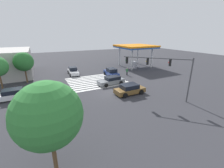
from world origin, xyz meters
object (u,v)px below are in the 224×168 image
object	(u,v)px
car_0	(11,95)
car_1	(50,110)
car_5	(111,72)
car_2	(111,81)
tree_corner_c	(48,115)
pedestrian	(127,71)
traffic_signal_mast	(164,67)
tree_corner_b	(24,62)
car_4	(73,71)
car_3	(130,89)

from	to	relation	value
car_0	car_1	distance (m)	8.30
car_0	car_5	distance (m)	17.70
car_1	car_2	size ratio (longest dim) A/B	0.87
car_2	car_5	world-z (taller)	car_5
car_0	tree_corner_c	distance (m)	15.16
car_5	pedestrian	world-z (taller)	car_5
tree_corner_c	traffic_signal_mast	bearing A→B (deg)	-158.93
car_0	tree_corner_b	xyz separation A→B (m)	(-1.61, -7.40, 3.07)
pedestrian	tree_corner_b	distance (m)	19.33
tree_corner_b	car_2	bearing A→B (deg)	149.44
tree_corner_b	pedestrian	bearing A→B (deg)	168.35
traffic_signal_mast	car_1	distance (m)	14.35
traffic_signal_mast	pedestrian	bearing A→B (deg)	-55.44
tree_corner_c	car_4	bearing A→B (deg)	-105.24
car_5	tree_corner_c	world-z (taller)	tree_corner_c
car_0	tree_corner_c	world-z (taller)	tree_corner_c
pedestrian	tree_corner_b	xyz separation A→B (m)	(18.72, -3.86, 2.88)
traffic_signal_mast	car_3	xyz separation A→B (m)	(2.85, -3.39, -3.61)
car_1	car_2	distance (m)	12.49
car_1	car_4	bearing A→B (deg)	67.53
car_2	pedestrian	distance (m)	6.81
car_1	tree_corner_b	size ratio (longest dim) A/B	0.77
car_3	car_4	distance (m)	15.50
car_0	car_3	bearing A→B (deg)	161.04
pedestrian	traffic_signal_mast	bearing A→B (deg)	33.91
car_0	tree_corner_c	bearing A→B (deg)	105.96
car_5	pedestrian	bearing A→B (deg)	-103.26
car_5	pedestrian	size ratio (longest dim) A/B	2.95
car_3	tree_corner_b	world-z (taller)	tree_corner_b
pedestrian	tree_corner_c	size ratio (longest dim) A/B	0.26
car_2	car_4	distance (m)	10.63
traffic_signal_mast	car_0	bearing A→B (deg)	19.05
car_1	car_5	world-z (taller)	car_1
traffic_signal_mast	pedestrian	size ratio (longest dim) A/B	3.93
car_4	pedestrian	bearing A→B (deg)	62.61
car_1	tree_corner_c	world-z (taller)	tree_corner_c
car_1	car_2	world-z (taller)	car_1
car_0	car_5	xyz separation A→B (m)	(-17.12, -4.51, 0.08)
car_2	car_5	size ratio (longest dim) A/B	1.05
car_4	tree_corner_c	distance (m)	24.64
car_0	car_2	world-z (taller)	car_0
car_2	car_0	bearing A→B (deg)	-5.36
car_3	tree_corner_c	size ratio (longest dim) A/B	0.73
traffic_signal_mast	car_3	distance (m)	5.71
car_5	tree_corner_b	distance (m)	16.06
car_5	car_1	bearing A→B (deg)	135.66
tree_corner_c	pedestrian	bearing A→B (deg)	-132.72
car_2	pedestrian	world-z (taller)	pedestrian
car_5	car_2	bearing A→B (deg)	157.62
tree_corner_b	tree_corner_c	world-z (taller)	tree_corner_c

